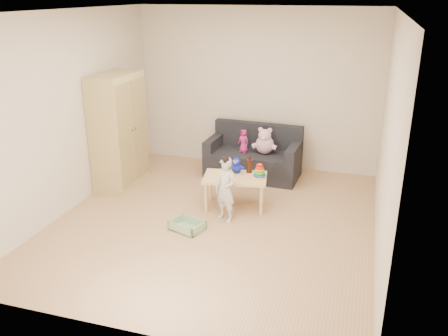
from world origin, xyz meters
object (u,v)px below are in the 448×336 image
(toddler, at_px, (226,190))
(sofa, at_px, (253,164))
(wardrobe, at_px, (119,131))
(play_table, at_px, (235,192))

(toddler, bearing_deg, sofa, 115.01)
(wardrobe, distance_m, toddler, 2.05)
(wardrobe, xyz_separation_m, sofa, (1.85, 0.91, -0.65))
(sofa, bearing_deg, toddler, -86.07)
(play_table, relative_size, toddler, 1.02)
(play_table, distance_m, toddler, 0.47)
(wardrobe, relative_size, sofa, 1.17)
(wardrobe, height_order, toddler, wardrobe)
(sofa, xyz_separation_m, toddler, (0.03, -1.62, 0.21))
(toddler, bearing_deg, wardrobe, -176.79)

